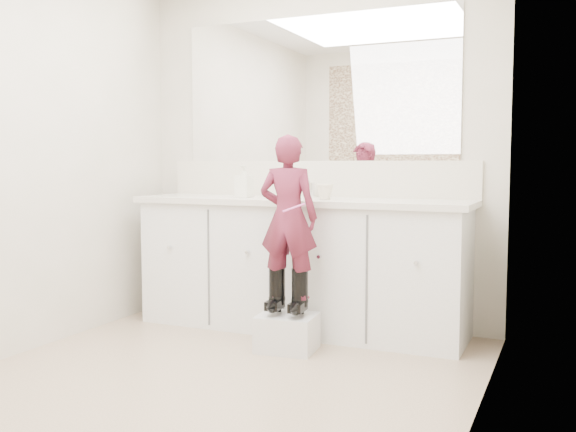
% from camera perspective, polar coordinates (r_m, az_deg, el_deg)
% --- Properties ---
extents(floor, '(3.00, 3.00, 0.00)m').
position_cam_1_polar(floor, '(3.38, -7.32, -14.75)').
color(floor, '#806B54').
rests_on(floor, ground).
extents(wall_back, '(2.60, 0.00, 2.60)m').
position_cam_1_polar(wall_back, '(4.53, 2.48, 5.69)').
color(wall_back, '#BCB7A1').
rests_on(wall_back, floor).
extents(wall_left, '(0.00, 3.00, 3.00)m').
position_cam_1_polar(wall_left, '(4.02, -23.60, 5.41)').
color(wall_left, '#BCB7A1').
rests_on(wall_left, floor).
extents(wall_right, '(0.00, 3.00, 3.00)m').
position_cam_1_polar(wall_right, '(2.74, 16.44, 6.11)').
color(wall_right, '#BCB7A1').
rests_on(wall_right, floor).
extents(vanity_cabinet, '(2.20, 0.55, 0.85)m').
position_cam_1_polar(vanity_cabinet, '(4.33, 1.10, -4.55)').
color(vanity_cabinet, silver).
rests_on(vanity_cabinet, floor).
extents(countertop, '(2.28, 0.58, 0.04)m').
position_cam_1_polar(countertop, '(4.27, 1.03, 1.32)').
color(countertop, beige).
rests_on(countertop, vanity_cabinet).
extents(backsplash, '(2.28, 0.03, 0.25)m').
position_cam_1_polar(backsplash, '(4.52, 2.40, 3.34)').
color(backsplash, beige).
rests_on(backsplash, countertop).
extents(mirror, '(2.00, 0.02, 1.00)m').
position_cam_1_polar(mirror, '(4.55, 2.45, 11.24)').
color(mirror, white).
rests_on(mirror, wall_back).
extents(faucet, '(0.08, 0.08, 0.10)m').
position_cam_1_polar(faucet, '(4.42, 1.87, 2.34)').
color(faucet, silver).
rests_on(faucet, countertop).
extents(cup, '(0.12, 0.12, 0.10)m').
position_cam_1_polar(cup, '(4.14, 3.32, 2.17)').
color(cup, beige).
rests_on(cup, countertop).
extents(soap_bottle, '(0.10, 0.11, 0.22)m').
position_cam_1_polar(soap_bottle, '(4.39, -3.93, 3.09)').
color(soap_bottle, silver).
rests_on(soap_bottle, countertop).
extents(step_stool, '(0.37, 0.32, 0.22)m').
position_cam_1_polar(step_stool, '(3.91, -0.09, -10.33)').
color(step_stool, silver).
rests_on(step_stool, floor).
extents(boot_left, '(0.12, 0.20, 0.28)m').
position_cam_1_polar(boot_left, '(3.90, -0.99, -6.59)').
color(boot_left, black).
rests_on(boot_left, step_stool).
extents(boot_right, '(0.12, 0.20, 0.28)m').
position_cam_1_polar(boot_right, '(3.84, 1.06, -6.77)').
color(boot_right, black).
rests_on(boot_right, step_stool).
extents(toddler, '(0.38, 0.27, 0.97)m').
position_cam_1_polar(toddler, '(3.81, 0.03, -0.10)').
color(toddler, '#982F4A').
rests_on(toddler, step_stool).
extents(toothbrush, '(0.14, 0.03, 0.06)m').
position_cam_1_polar(toothbrush, '(3.70, 0.52, 0.74)').
color(toothbrush, '#F860BF').
rests_on(toothbrush, toddler).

